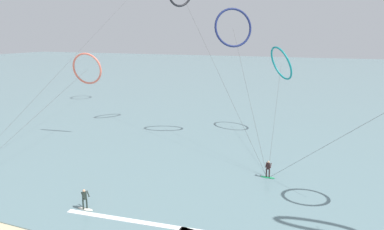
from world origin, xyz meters
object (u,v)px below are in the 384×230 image
(kite_navy, at_px, (233,28))
(surfer_ivory, at_px, (85,201))
(kite_teal, at_px, (281,63))
(surfer_emerald, at_px, (268,170))
(kite_coral, at_px, (87,69))

(kite_navy, bearing_deg, surfer_ivory, -139.99)
(kite_teal, bearing_deg, surfer_ivory, 123.57)
(surfer_ivory, distance_m, kite_teal, 31.47)
(surfer_ivory, distance_m, kite_navy, 27.22)
(surfer_emerald, xyz_separation_m, kite_navy, (-6.78, 11.65, 13.47))
(kite_coral, height_order, kite_teal, kite_teal)
(kite_teal, bearing_deg, surfer_emerald, 149.58)
(surfer_ivory, relative_size, surfer_emerald, 1.00)
(kite_teal, height_order, kite_navy, kite_navy)
(surfer_emerald, bearing_deg, kite_teal, -87.02)
(kite_coral, distance_m, kite_teal, 25.80)
(surfer_emerald, distance_m, kite_coral, 26.27)
(surfer_ivory, height_order, surfer_emerald, same)
(kite_teal, bearing_deg, kite_navy, 98.04)
(kite_teal, xyz_separation_m, kite_navy, (-5.51, -5.10, 4.64))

